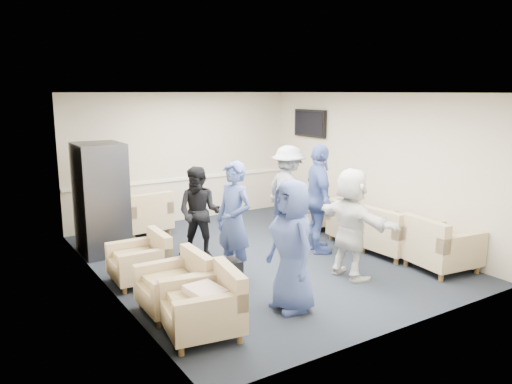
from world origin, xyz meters
TOP-DOWN VIEW (x-y plane):
  - floor at (0.00, 0.00)m, footprint 6.00×6.00m
  - ceiling at (0.00, 0.00)m, footprint 6.00×6.00m
  - back_wall at (0.00, 3.00)m, footprint 5.00×0.02m
  - front_wall at (0.00, -3.00)m, footprint 5.00×0.02m
  - left_wall at (-2.50, 0.00)m, footprint 0.02×6.00m
  - right_wall at (2.50, 0.00)m, footprint 0.02×6.00m
  - chair_rail at (0.00, 2.98)m, footprint 4.98×0.04m
  - tv at (2.44, 1.80)m, footprint 0.10×1.00m
  - armchair_left_near at (-1.95, -1.92)m, footprint 0.93×0.93m
  - armchair_left_mid at (-1.97, -1.15)m, footprint 0.80×0.80m
  - armchair_left_far at (-2.00, 0.02)m, footprint 0.79×0.79m
  - armchair_right_near at (2.02, -1.96)m, footprint 1.00×1.00m
  - armchair_right_midnear at (1.96, -1.07)m, footprint 0.91×0.91m
  - armchair_right_midfar at (1.93, -0.21)m, footprint 0.91×0.91m
  - armchair_right_far at (1.85, 1.01)m, footprint 1.07×1.07m
  - armchair_corner at (-1.10, 2.41)m, footprint 0.95×0.95m
  - vending_machine at (-2.09, 1.70)m, footprint 0.77×0.89m
  - backpack at (-1.04, -0.88)m, footprint 0.29×0.22m
  - pillow at (-1.96, -1.91)m, footprint 0.38×0.49m
  - person_front_left at (-0.73, -1.87)m, footprint 0.58×0.85m
  - person_mid_left at (-0.82, -0.59)m, footprint 0.57×0.72m
  - person_back_left at (-0.81, 0.57)m, footprint 0.94×0.93m
  - person_back_right at (1.15, 0.78)m, footprint 0.70×1.16m
  - person_mid_right at (1.02, -0.26)m, footprint 0.86×1.18m
  - person_front_right at (0.67, -1.44)m, footprint 0.54×1.54m

SIDE VIEW (x-z plane):
  - floor at x=0.00m, z-range 0.00..0.00m
  - backpack at x=-1.04m, z-range 0.01..0.48m
  - armchair_left_far at x=-2.00m, z-range 0.00..0.61m
  - armchair_left_mid at x=-1.97m, z-range 0.00..0.63m
  - armchair_left_near at x=-1.95m, z-range 0.00..0.65m
  - armchair_right_midfar at x=1.93m, z-range 0.00..0.66m
  - armchair_right_midnear at x=1.96m, z-range 0.00..0.71m
  - armchair_corner at x=-1.10m, z-range 0.00..0.72m
  - armchair_right_near at x=2.02m, z-range 0.00..0.72m
  - armchair_right_far at x=1.85m, z-range 0.00..0.74m
  - pillow at x=-1.96m, z-range 0.43..0.56m
  - person_back_left at x=-0.81m, z-range 0.00..1.53m
  - person_front_right at x=0.67m, z-range 0.00..1.65m
  - person_front_left at x=-0.73m, z-range 0.00..1.67m
  - person_back_right at x=1.15m, z-range 0.00..1.74m
  - person_mid_left at x=-0.82m, z-range 0.00..1.75m
  - chair_rail at x=0.00m, z-range 0.87..0.93m
  - person_mid_right at x=1.02m, z-range 0.00..1.86m
  - vending_machine at x=-2.09m, z-range 0.00..1.89m
  - back_wall at x=0.00m, z-range 0.00..2.70m
  - front_wall at x=0.00m, z-range 0.00..2.70m
  - left_wall at x=-2.50m, z-range 0.00..2.70m
  - right_wall at x=2.50m, z-range 0.00..2.70m
  - tv at x=2.44m, z-range 1.76..2.34m
  - ceiling at x=0.00m, z-range 2.70..2.70m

